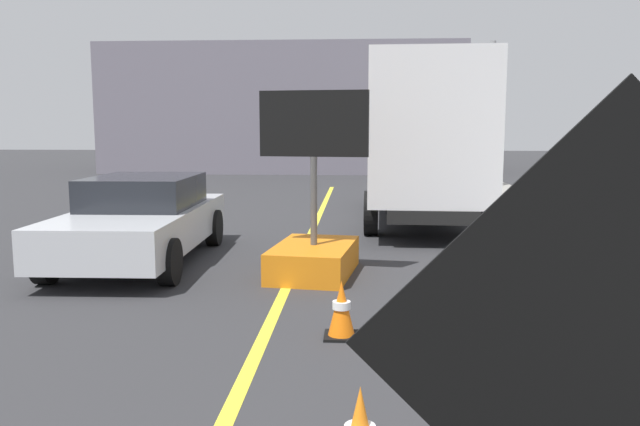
{
  "coord_description": "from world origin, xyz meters",
  "views": [
    {
      "loc": [
        0.98,
        0.98,
        2.18
      ],
      "look_at": [
        0.7,
        5.49,
        1.57
      ],
      "focal_mm": 35.7,
      "sensor_mm": 36.0,
      "label": 1
    }
  ],
  "objects_px": {
    "box_truck": "(423,138)",
    "highway_guide_sign": "(468,89)",
    "traffic_cone_mid_lane": "(341,310)",
    "roadwork_sign": "(611,360)",
    "pickup_car": "(142,219)",
    "arrow_board_trailer": "(314,243)"
  },
  "relations": [
    {
      "from": "roadwork_sign",
      "to": "arrow_board_trailer",
      "type": "distance_m",
      "value": 7.51
    },
    {
      "from": "highway_guide_sign",
      "to": "traffic_cone_mid_lane",
      "type": "distance_m",
      "value": 16.2
    },
    {
      "from": "arrow_board_trailer",
      "to": "pickup_car",
      "type": "xyz_separation_m",
      "value": [
        -2.86,
        0.77,
        0.21
      ]
    },
    {
      "from": "arrow_board_trailer",
      "to": "traffic_cone_mid_lane",
      "type": "relative_size",
      "value": 4.47
    },
    {
      "from": "roadwork_sign",
      "to": "traffic_cone_mid_lane",
      "type": "bearing_deg",
      "value": 101.99
    },
    {
      "from": "roadwork_sign",
      "to": "box_truck",
      "type": "distance_m",
      "value": 12.85
    },
    {
      "from": "box_truck",
      "to": "pickup_car",
      "type": "xyz_separation_m",
      "value": [
        -4.96,
        -4.75,
        -1.22
      ]
    },
    {
      "from": "box_truck",
      "to": "traffic_cone_mid_lane",
      "type": "xyz_separation_m",
      "value": [
        -1.62,
        -8.35,
        -1.62
      ]
    },
    {
      "from": "arrow_board_trailer",
      "to": "highway_guide_sign",
      "type": "height_order",
      "value": "highway_guide_sign"
    },
    {
      "from": "arrow_board_trailer",
      "to": "highway_guide_sign",
      "type": "bearing_deg",
      "value": 71.26
    },
    {
      "from": "box_truck",
      "to": "traffic_cone_mid_lane",
      "type": "distance_m",
      "value": 8.66
    },
    {
      "from": "roadwork_sign",
      "to": "pickup_car",
      "type": "xyz_separation_m",
      "value": [
        -4.3,
        8.07,
        -0.78
      ]
    },
    {
      "from": "box_truck",
      "to": "highway_guide_sign",
      "type": "xyz_separation_m",
      "value": [
        2.17,
        7.09,
        1.51
      ]
    },
    {
      "from": "box_truck",
      "to": "highway_guide_sign",
      "type": "distance_m",
      "value": 7.56
    },
    {
      "from": "box_truck",
      "to": "pickup_car",
      "type": "distance_m",
      "value": 6.98
    },
    {
      "from": "box_truck",
      "to": "traffic_cone_mid_lane",
      "type": "bearing_deg",
      "value": -100.95
    },
    {
      "from": "roadwork_sign",
      "to": "box_truck",
      "type": "xyz_separation_m",
      "value": [
        0.67,
        12.82,
        0.45
      ]
    },
    {
      "from": "traffic_cone_mid_lane",
      "to": "roadwork_sign",
      "type": "bearing_deg",
      "value": -78.01
    },
    {
      "from": "pickup_car",
      "to": "highway_guide_sign",
      "type": "xyz_separation_m",
      "value": [
        7.13,
        11.84,
        2.73
      ]
    },
    {
      "from": "arrow_board_trailer",
      "to": "box_truck",
      "type": "bearing_deg",
      "value": 69.13
    },
    {
      "from": "arrow_board_trailer",
      "to": "box_truck",
      "type": "distance_m",
      "value": 6.08
    },
    {
      "from": "pickup_car",
      "to": "box_truck",
      "type": "bearing_deg",
      "value": 43.76
    }
  ]
}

